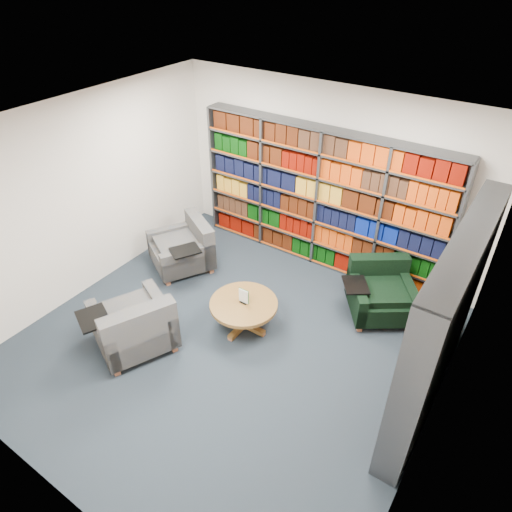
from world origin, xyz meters
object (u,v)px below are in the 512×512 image
Objects in this scene: chair_teal_left at (186,249)px; coffee_table at (244,308)px; chair_teal_front at (135,328)px; chair_green_right at (380,293)px.

chair_teal_left reaches higher than coffee_table.
chair_teal_left is 1.30× the size of coffee_table.
chair_teal_front is (0.67, -1.75, 0.02)m from chair_teal_left.
chair_teal_left is 1.02× the size of chair_green_right.
chair_green_right is 0.94× the size of chair_teal_front.
coffee_table is at bearing -22.55° from chair_teal_left.
coffee_table is (0.91, 1.09, 0.00)m from chair_teal_front.
chair_teal_front is at bearing -130.07° from coffee_table.
chair_green_right is at bearing 46.84° from chair_teal_front.
chair_teal_front is (-2.29, -2.44, 0.03)m from chair_green_right.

